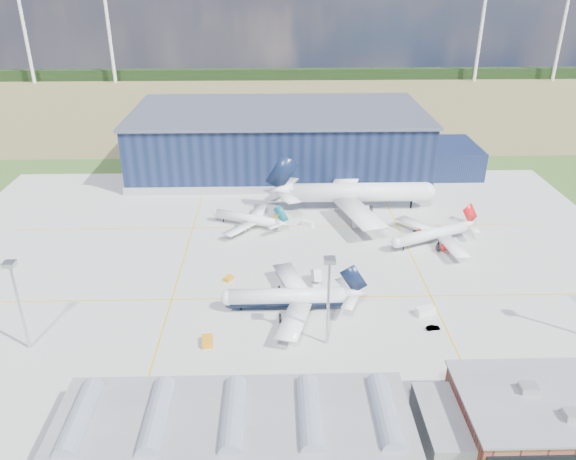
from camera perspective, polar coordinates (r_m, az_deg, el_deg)
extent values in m
plane|color=#2F501E|center=(160.83, -0.55, -5.02)|extent=(600.00, 600.00, 0.00)
cube|color=#9F9F9A|center=(169.49, -0.60, -3.29)|extent=(220.00, 160.00, 0.06)
cube|color=#E4AD0C|center=(152.27, -0.48, -6.91)|extent=(180.00, 0.40, 0.02)
cube|color=#E4AD0C|center=(191.73, -0.72, 0.34)|extent=(180.00, 0.40, 0.02)
cube|color=#E4AD0C|center=(171.76, -10.68, -3.34)|extent=(0.40, 120.00, 0.02)
cube|color=#E4AD0C|center=(174.58, 12.66, -3.03)|extent=(0.40, 120.00, 0.02)
cube|color=olive|center=(367.60, -1.13, 12.75)|extent=(600.00, 220.00, 0.01)
cube|color=black|center=(445.22, -1.22, 15.55)|extent=(600.00, 8.00, 8.00)
cylinder|color=white|center=(466.23, -25.14, 17.60)|extent=(2.40, 2.40, 70.00)
cylinder|color=white|center=(446.77, -17.70, 18.48)|extent=(2.40, 2.40, 70.00)
cylinder|color=white|center=(456.91, 19.00, 18.45)|extent=(2.40, 2.40, 70.00)
cylinder|color=white|center=(480.21, 26.06, 17.61)|extent=(2.40, 2.40, 70.00)
cube|color=#101B36|center=(243.47, -0.94, 9.05)|extent=(120.00, 60.00, 25.00)
cube|color=#979BA4|center=(246.80, -0.92, 6.63)|extent=(121.00, 61.00, 3.20)
cube|color=#53586A|center=(240.08, -0.96, 12.03)|extent=(122.00, 62.00, 1.20)
cube|color=#101B36|center=(251.76, 15.83, 7.09)|extent=(24.00, 30.00, 12.00)
cube|color=black|center=(132.30, 25.21, -13.94)|extent=(44.00, 0.40, 1.40)
cube|color=black|center=(130.24, 25.50, -12.74)|extent=(44.00, 0.40, 1.40)
cube|color=#B8B8B3|center=(117.60, 23.24, -14.56)|extent=(3.20, 2.60, 1.60)
cube|color=#B8B8B3|center=(115.11, 26.98, -16.42)|extent=(3.20, 2.60, 1.60)
cube|color=black|center=(111.55, -5.47, -19.61)|extent=(65.00, 22.00, 6.00)
cube|color=slate|center=(109.31, -5.54, -18.43)|extent=(66.00, 23.00, 0.50)
cube|color=slate|center=(115.76, 15.86, -18.64)|extent=(10.00, 18.00, 6.00)
cylinder|color=#8E9BB0|center=(114.68, -20.34, -17.60)|extent=(4.40, 18.00, 4.40)
cylinder|color=#8E9BB0|center=(111.08, -13.14, -18.11)|extent=(4.40, 18.00, 4.40)
cylinder|color=#8E9BB0|center=(109.17, -5.54, -18.35)|extent=(4.40, 18.00, 4.40)
cylinder|color=#8E9BB0|center=(109.04, 2.21, -18.29)|extent=(4.40, 18.00, 4.40)
cylinder|color=#8E9BB0|center=(110.69, 9.83, -17.92)|extent=(4.40, 18.00, 4.40)
cylinder|color=#B7BBBF|center=(141.94, -25.56, -7.20)|extent=(0.70, 0.70, 22.00)
cube|color=#B7BBBF|center=(136.54, -26.46, -3.12)|extent=(2.60, 2.60, 1.00)
cylinder|color=#B7BBBF|center=(130.08, 4.10, -7.52)|extent=(0.70, 0.70, 22.00)
cube|color=#B7BBBF|center=(124.18, 4.27, -3.07)|extent=(2.60, 2.60, 1.00)
cube|color=orange|center=(136.59, -8.19, -11.13)|extent=(2.96, 4.28, 1.66)
cube|color=orange|center=(160.82, -6.07, -4.93)|extent=(3.04, 3.34, 1.20)
cube|color=white|center=(149.54, 13.79, -7.98)|extent=(5.32, 3.58, 2.13)
cube|color=white|center=(188.87, 13.00, -0.58)|extent=(2.91, 3.51, 1.30)
cube|color=white|center=(191.88, 2.03, 0.64)|extent=(4.54, 4.04, 1.93)
cube|color=orange|center=(198.48, -1.03, 1.47)|extent=(2.91, 3.80, 1.47)
cube|color=white|center=(217.67, 6.24, 3.51)|extent=(3.03, 2.45, 1.14)
cube|color=white|center=(124.48, 8.24, -15.12)|extent=(5.31, 2.56, 2.55)
cube|color=white|center=(157.97, 2.86, -4.94)|extent=(2.82, 5.60, 3.43)
imported|color=#99999E|center=(131.27, 21.76, -14.94)|extent=(3.28, 1.95, 1.05)
imported|color=#99999E|center=(144.58, 14.53, -9.60)|extent=(3.55, 1.70, 1.12)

